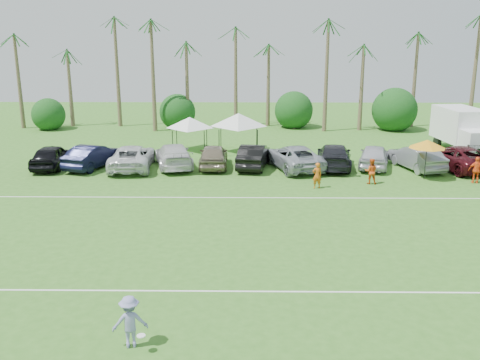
{
  "coord_description": "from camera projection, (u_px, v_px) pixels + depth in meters",
  "views": [
    {
      "loc": [
        1.15,
        -16.37,
        9.41
      ],
      "look_at": [
        0.78,
        12.15,
        1.6
      ],
      "focal_mm": 40.0,
      "sensor_mm": 36.0,
      "label": 1
    }
  ],
  "objects": [
    {
      "name": "bush_tree_3",
      "position": [
        390.0,
        110.0,
        55.23
      ],
      "size": [
        4.0,
        4.0,
        4.0
      ],
      "color": "brown",
      "rests_on": "ground"
    },
    {
      "name": "field_lines",
      "position": [
        223.0,
        234.0,
        26.0
      ],
      "size": [
        80.0,
        12.1,
        0.01
      ],
      "color": "white",
      "rests_on": "ground"
    },
    {
      "name": "parked_car_1",
      "position": [
        93.0,
        156.0,
        38.7
      ],
      "size": [
        3.31,
        5.49,
        1.71
      ],
      "primitive_type": "imported",
      "rotation": [
        0.0,
        0.0,
        2.83
      ],
      "color": "black",
      "rests_on": "ground"
    },
    {
      "name": "canopy_tent_right",
      "position": [
        238.0,
        113.0,
        43.11
      ],
      "size": [
        4.66,
        4.66,
        3.77
      ],
      "color": "black",
      "rests_on": "ground"
    },
    {
      "name": "bush_tree_1",
      "position": [
        178.0,
        110.0,
        55.5
      ],
      "size": [
        4.0,
        4.0,
        4.0
      ],
      "color": "brown",
      "rests_on": "ground"
    },
    {
      "name": "palm_tree_6",
      "position": [
        276.0,
        36.0,
        52.45
      ],
      "size": [
        2.4,
        2.4,
        10.9
      ],
      "color": "brown",
      "rests_on": "ground"
    },
    {
      "name": "parked_car_4",
      "position": [
        213.0,
        156.0,
        38.87
      ],
      "size": [
        2.13,
        5.06,
        1.71
      ],
      "primitive_type": "imported",
      "rotation": [
        0.0,
        0.0,
        3.16
      ],
      "color": "#7B6F59",
      "rests_on": "ground"
    },
    {
      "name": "palm_tree_5",
      "position": [
        235.0,
        45.0,
        52.73
      ],
      "size": [
        2.4,
        2.4,
        9.9
      ],
      "color": "brown",
      "rests_on": "ground"
    },
    {
      "name": "palm_tree_1",
      "position": [
        64.0,
        45.0,
        52.95
      ],
      "size": [
        2.4,
        2.4,
        9.9
      ],
      "color": "brown",
      "rests_on": "ground"
    },
    {
      "name": "parked_car_7",
      "position": [
        334.0,
        156.0,
        38.79
      ],
      "size": [
        3.16,
        6.16,
        1.71
      ],
      "primitive_type": "imported",
      "rotation": [
        0.0,
        0.0,
        3.01
      ],
      "color": "black",
      "rests_on": "ground"
    },
    {
      "name": "parked_car_3",
      "position": [
        174.0,
        155.0,
        38.96
      ],
      "size": [
        3.75,
        6.3,
        1.71
      ],
      "primitive_type": "imported",
      "rotation": [
        0.0,
        0.0,
        3.39
      ],
      "color": "silver",
      "rests_on": "ground"
    },
    {
      "name": "bush_tree_0",
      "position": [
        54.0,
        110.0,
        55.67
      ],
      "size": [
        4.0,
        4.0,
        4.0
      ],
      "color": "brown",
      "rests_on": "ground"
    },
    {
      "name": "box_truck",
      "position": [
        463.0,
        130.0,
        43.42
      ],
      "size": [
        3.25,
        7.12,
        3.56
      ],
      "rotation": [
        0.0,
        0.0,
        0.1
      ],
      "color": "white",
      "rests_on": "ground"
    },
    {
      "name": "sideline_player_b",
      "position": [
        371.0,
        171.0,
        34.55
      ],
      "size": [
        0.89,
        0.74,
        1.67
      ],
      "primitive_type": "imported",
      "rotation": [
        0.0,
        0.0,
        2.99
      ],
      "color": "#DE5018",
      "rests_on": "ground"
    },
    {
      "name": "palm_tree_9",
      "position": [
        418.0,
        45.0,
        52.51
      ],
      "size": [
        2.4,
        2.4,
        9.9
      ],
      "color": "brown",
      "rests_on": "ground"
    },
    {
      "name": "palm_tree_4",
      "position": [
        195.0,
        54.0,
        53.01
      ],
      "size": [
        2.4,
        2.4,
        8.9
      ],
      "color": "brown",
      "rests_on": "ground"
    },
    {
      "name": "ground",
      "position": [
        213.0,
        318.0,
        18.29
      ],
      "size": [
        120.0,
        120.0,
        0.0
      ],
      "primitive_type": "plane",
      "color": "#356C20",
      "rests_on": "ground"
    },
    {
      "name": "parked_car_6",
      "position": [
        294.0,
        157.0,
        38.46
      ],
      "size": [
        4.45,
        6.7,
        1.71
      ],
      "primitive_type": "imported",
      "rotation": [
        0.0,
        0.0,
        3.43
      ],
      "color": "#999FA7",
      "rests_on": "ground"
    },
    {
      "name": "palm_tree_2",
      "position": [
        114.0,
        36.0,
        52.66
      ],
      "size": [
        2.4,
        2.4,
        10.9
      ],
      "color": "brown",
      "rests_on": "ground"
    },
    {
      "name": "parked_car_8",
      "position": [
        374.0,
        156.0,
        38.79
      ],
      "size": [
        3.31,
        5.38,
        1.71
      ],
      "primitive_type": "imported",
      "rotation": [
        0.0,
        0.0,
        2.87
      ],
      "color": "silver",
      "rests_on": "ground"
    },
    {
      "name": "parked_car_10",
      "position": [
        457.0,
        157.0,
        38.34
      ],
      "size": [
        4.22,
        6.65,
        1.71
      ],
      "primitive_type": "imported",
      "rotation": [
        0.0,
        0.0,
        3.38
      ],
      "color": "#430D14",
      "rests_on": "ground"
    },
    {
      "name": "palm_tree_0",
      "position": [
        15.0,
        54.0,
        53.24
      ],
      "size": [
        2.4,
        2.4,
        8.9
      ],
      "color": "brown",
      "rests_on": "ground"
    },
    {
      "name": "frisbee_player",
      "position": [
        130.0,
        322.0,
        16.45
      ],
      "size": [
        1.21,
        0.93,
        1.7
      ],
      "rotation": [
        0.0,
        0.0,
        3.36
      ],
      "color": "#8385BA",
      "rests_on": "ground"
    },
    {
      "name": "palm_tree_8",
      "position": [
        367.0,
        54.0,
        52.8
      ],
      "size": [
        2.4,
        2.4,
        8.9
      ],
      "color": "brown",
      "rests_on": "ground"
    },
    {
      "name": "sideline_player_a",
      "position": [
        317.0,
        175.0,
        33.55
      ],
      "size": [
        0.67,
        0.5,
        1.66
      ],
      "primitive_type": "imported",
      "rotation": [
        0.0,
        0.0,
        3.33
      ],
      "color": "orange",
      "rests_on": "ground"
    },
    {
      "name": "parked_car_5",
      "position": [
        254.0,
        156.0,
        38.78
      ],
      "size": [
        2.63,
        5.41,
        1.71
      ],
      "primitive_type": "imported",
      "rotation": [
        0.0,
        0.0,
        2.98
      ],
      "color": "black",
      "rests_on": "ground"
    },
    {
      "name": "canopy_tent_left",
      "position": [
        190.0,
        117.0,
        44.11
      ],
      "size": [
        4.01,
        4.01,
        3.25
      ],
      "color": "black",
      "rests_on": "ground"
    },
    {
      "name": "parked_car_0",
      "position": [
        52.0,
        156.0,
        38.66
      ],
      "size": [
        2.11,
        5.06,
        1.71
      ],
      "primitive_type": "imported",
      "rotation": [
        0.0,
        0.0,
        3.16
      ],
      "color": "black",
      "rests_on": "ground"
    },
    {
      "name": "palm_tree_10",
      "position": [
        470.0,
        36.0,
        52.22
      ],
      "size": [
        2.4,
        2.4,
        10.9
      ],
      "color": "brown",
      "rests_on": "ground"
    },
    {
      "name": "palm_tree_7",
      "position": [
        317.0,
        27.0,
        52.18
      ],
      "size": [
        2.4,
        2.4,
        11.9
      ],
      "color": "brown",
      "rests_on": "ground"
    },
    {
      "name": "parked_car_9",
      "position": [
        417.0,
        158.0,
        38.3
      ],
      "size": [
        3.12,
        5.48,
        1.71
      ],
      "primitive_type": "imported",
      "rotation": [
        0.0,
        0.0,
        3.41
      ],
      "color": "gray",
      "rests_on": "ground"
    },
    {
      "name": "bush_tree_2",
      "position": [
        294.0,
        110.0,
        55.35
      ],
      "size": [
        4.0,
        4.0,
        4.0
      ],
      "color": "brown",
      "rests_on": "ground"
    },
    {
      "name": "palm_tree_3",
      "position": [
        154.0,
        27.0,
        52.38
      ],
      "size": [
        2.4,
        2.4,
        11.9
      ],
      "color": "brown",
      "rests_on": "ground"
    },
    {
      "name": "parked_car_2",
      "position": [
        132.0,
        157.0,
        38.46
      ],
      "size": [
        3.24,
        6.33,
        1.71
      ],
      "primitive_type": "imported",
      "rotation": [
        0.0,
        0.0,
        3.21
      ],
      "color": "silver",
      "rests_on": "ground"
    },
    {
      "name": "market_umbrella",
      "position": [
        427.0,
        144.0,
        35.18
      ],
      "size": [
        2.42,
        2.42,
        2.69
      ],
      "color": "black",
      "rests_on": "ground"
    },
    {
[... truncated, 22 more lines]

